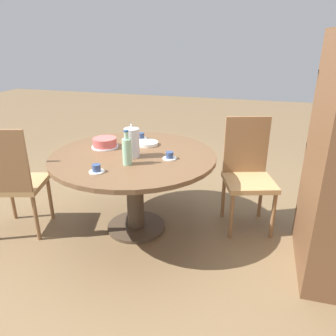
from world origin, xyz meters
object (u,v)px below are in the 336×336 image
Objects in this scene: chair_b at (14,180)px; cup_b at (170,156)px; cup_a at (141,136)px; cup_c at (97,169)px; coffee_pot at (132,142)px; cake_main at (105,143)px; bookshelf at (331,165)px; chair_a at (248,172)px; water_bottle at (127,151)px.

cup_b is at bearing 178.14° from chair_b.
cup_c is at bearing -1.38° from cup_a.
coffee_pot is at bearing 12.26° from cup_a.
chair_b is at bearing -96.19° from cup_c.
bookshelf is at bearing 83.37° from cake_main.
coffee_pot is at bearing -83.65° from cup_b.
bookshelf is (-0.24, 2.44, 0.30)m from chair_b.
cake_main is 2.10× the size of cup_a.
cup_a is 0.87m from cup_c.
chair_a is at bearing 102.20° from cake_main.
bookshelf is 7.11× the size of cake_main.
chair_a reaches higher than cake_main.
chair_b is (0.72, -1.88, 0.00)m from chair_a.
bookshelf is at bearing 94.87° from water_bottle.
cake_main is 0.40m from cup_a.
cake_main is at bearing 83.37° from bookshelf.
cake_main is at bearing -33.04° from cup_a.
bookshelf is 14.91× the size of cup_b.
chair_a is 3.62× the size of water_bottle.
chair_b is 4.15× the size of cake_main.
chair_a is 8.70× the size of cup_a.
water_bottle reaches higher than chair_b.
chair_b is 1.18m from cup_a.
cake_main is at bearing -160.88° from chair_b.
cup_c is (0.54, 0.20, -0.02)m from cake_main.
water_bottle reaches higher than cake_main.
water_bottle reaches higher than cup_b.
chair_a is 4.15× the size of cake_main.
chair_a is 0.76m from cup_b.
water_bottle is (0.12, -1.45, 0.01)m from bookshelf.
water_bottle is at bearing 46.69° from cake_main.
chair_a reaches higher than cup_a.
coffee_pot is at bearing 88.14° from bookshelf.
water_bottle is at bearing 11.45° from cup_a.
chair_b is 0.82m from cake_main.
cup_c is at bearing 157.67° from chair_b.
chair_a reaches higher than cup_c.
water_bottle is at bearing -53.74° from cup_b.
cup_b is at bearing -164.82° from chair_a.
chair_a is 1.12m from water_bottle.
water_bottle is at bearing 143.13° from cup_c.
chair_b reaches higher than cup_c.
cup_c is at bearing 101.68° from bookshelf.
chair_b reaches higher than cup_b.
water_bottle is 0.36m from cup_b.
chair_b is at bearing -47.43° from cup_a.
water_bottle is at bearing 9.09° from coffee_pot.
bookshelf reaches higher than coffee_pot.
cup_b is 0.60m from cup_c.
bookshelf is 1.45m from water_bottle.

